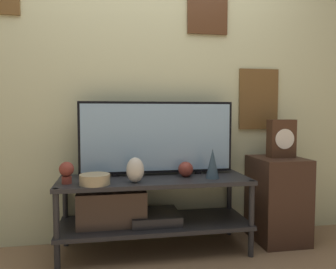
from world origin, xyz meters
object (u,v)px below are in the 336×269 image
vase_wide_bowl (95,179)px  decorative_bust (67,171)px  television (157,137)px  vase_round_glass (186,169)px  vase_slim_bronze (213,163)px  vase_urn_stoneware (135,170)px  mantel_clock (281,138)px

vase_wide_bowl → decorative_bust: 0.21m
television → vase_round_glass: 0.33m
television → vase_wide_bowl: bearing=-151.0°
decorative_bust → vase_wide_bowl: bearing=-18.4°
vase_slim_bronze → vase_wide_bowl: 0.85m
vase_wide_bowl → vase_urn_stoneware: size_ratio=1.17×
vase_round_glass → decorative_bust: bearing=-173.9°
vase_slim_bronze → decorative_bust: vase_slim_bronze is taller
mantel_clock → vase_wide_bowl: bearing=-172.5°
vase_slim_bronze → vase_urn_stoneware: vase_slim_bronze is taller
television → vase_wide_bowl: size_ratio=5.80×
vase_slim_bronze → vase_round_glass: bearing=153.4°
decorative_bust → vase_urn_stoneware: bearing=-5.8°
vase_round_glass → decorative_bust: size_ratio=0.76×
vase_urn_stoneware → television: bearing=51.6°
decorative_bust → mantel_clock: mantel_clock is taller
vase_slim_bronze → decorative_bust: bearing=180.0°
vase_slim_bronze → vase_urn_stoneware: bearing=-175.3°
television → vase_urn_stoneware: television is taller
vase_urn_stoneware → decorative_bust: bearing=174.2°
vase_slim_bronze → television: bearing=152.9°
vase_round_glass → mantel_clock: bearing=2.9°
mantel_clock → television: bearing=176.3°
television → vase_urn_stoneware: bearing=-128.4°
decorative_bust → mantel_clock: size_ratio=0.49×
television → vase_round_glass: size_ratio=10.40×
mantel_clock → vase_round_glass: bearing=-177.1°
vase_slim_bronze → vase_wide_bowl: (-0.85, -0.06, -0.07)m
vase_urn_stoneware → mantel_clock: mantel_clock is taller
vase_wide_bowl → vase_urn_stoneware: bearing=3.3°
vase_slim_bronze → vase_wide_bowl: vase_slim_bronze is taller
vase_wide_bowl → vase_round_glass: bearing=13.0°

